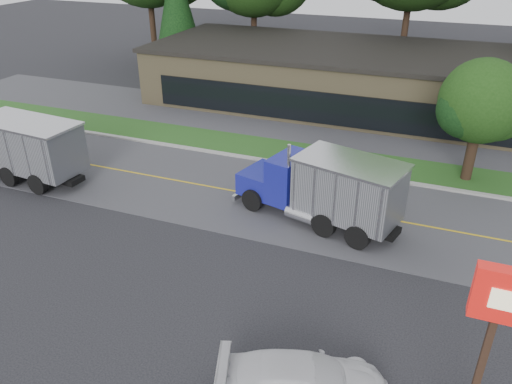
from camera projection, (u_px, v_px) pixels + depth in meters
ground at (170, 303)px, 18.36m from camera, size 140.00×140.00×0.00m
road at (258, 196)px, 25.78m from camera, size 60.00×8.00×0.02m
center_line at (258, 196)px, 25.78m from camera, size 60.00×0.12×0.01m
curb at (283, 164)px, 29.24m from camera, size 60.00×0.30×0.12m
grass_verge at (293, 153)px, 30.73m from camera, size 60.00×3.40×0.03m
far_parking at (314, 126)px, 34.85m from camera, size 60.00×7.00×0.02m
strip_mall at (361, 79)px, 38.23m from camera, size 32.00×12.00×4.00m
evergreen_left at (177, 7)px, 45.44m from camera, size 4.75×4.75×10.80m
tree_verge at (483, 105)px, 25.59m from camera, size 4.63×4.36×6.60m
dump_truck_red at (12, 145)px, 27.14m from camera, size 10.22×3.40×3.36m
dump_truck_blue at (327, 187)px, 22.69m from camera, size 8.19×4.44×3.36m
rally_car at (304, 382)px, 14.26m from camera, size 5.36×3.48×1.44m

